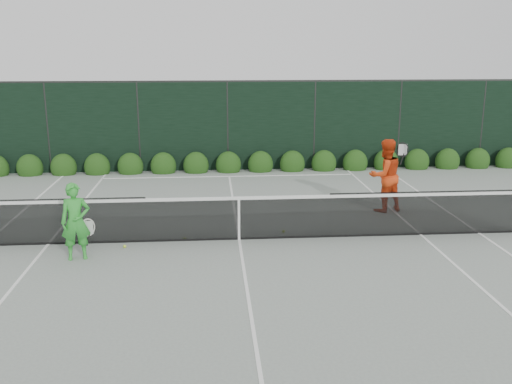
{
  "coord_description": "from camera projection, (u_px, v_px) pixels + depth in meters",
  "views": [
    {
      "loc": [
        -0.58,
        -11.93,
        4.1
      ],
      "look_at": [
        0.4,
        0.3,
        1.0
      ],
      "focal_mm": 40.0,
      "sensor_mm": 36.0,
      "label": 1
    }
  ],
  "objects": [
    {
      "name": "hedge_row",
      "position": [
        228.0,
        165.0,
        19.43
      ],
      "size": [
        31.66,
        0.65,
        0.94
      ],
      "color": "#10350E",
      "rests_on": "ground"
    },
    {
      "name": "ground",
      "position": [
        239.0,
        240.0,
        12.58
      ],
      "size": [
        80.0,
        80.0,
        0.0
      ],
      "primitive_type": "plane",
      "color": "gray",
      "rests_on": "ground"
    },
    {
      "name": "player_man",
      "position": [
        385.0,
        175.0,
        14.58
      ],
      "size": [
        1.09,
        0.96,
        1.88
      ],
      "rotation": [
        0.0,
        0.0,
        3.45
      ],
      "color": "red",
      "rests_on": "ground"
    },
    {
      "name": "tennis_net",
      "position": [
        238.0,
        216.0,
        12.44
      ],
      "size": [
        12.9,
        0.1,
        1.07
      ],
      "color": "black",
      "rests_on": "ground"
    },
    {
      "name": "player_woman",
      "position": [
        76.0,
        222.0,
        11.26
      ],
      "size": [
        0.66,
        0.49,
        1.55
      ],
      "rotation": [
        0.0,
        0.0,
        0.23
      ],
      "color": "green",
      "rests_on": "ground"
    },
    {
      "name": "court_lines",
      "position": [
        239.0,
        239.0,
        12.57
      ],
      "size": [
        11.03,
        23.83,
        0.01
      ],
      "color": "white",
      "rests_on": "ground"
    },
    {
      "name": "tennis_balls",
      "position": [
        200.0,
        239.0,
        12.54
      ],
      "size": [
        3.54,
        0.82,
        0.07
      ],
      "color": "#CAEF35",
      "rests_on": "ground"
    },
    {
      "name": "windscreen_fence",
      "position": [
        247.0,
        206.0,
        9.58
      ],
      "size": [
        32.0,
        21.07,
        3.06
      ],
      "color": "black",
      "rests_on": "ground"
    }
  ]
}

